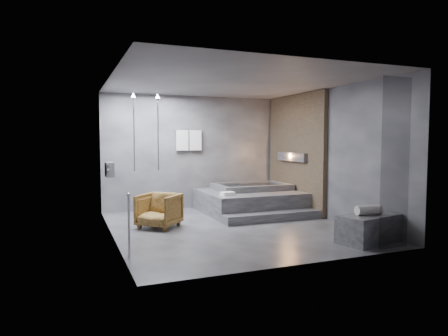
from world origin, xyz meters
name	(u,v)px	position (x,y,z in m)	size (l,w,h in m)	color
room	(246,139)	(0.40, 0.24, 1.73)	(5.00, 5.04, 2.82)	#2E2E31
tub_deck	(249,201)	(1.05, 1.45, 0.25)	(2.20, 2.00, 0.50)	#333336
tub_step	(273,217)	(1.05, 0.27, 0.09)	(2.20, 0.36, 0.18)	#333336
concrete_bench	(368,228)	(1.67, -1.89, 0.23)	(1.04, 0.57, 0.47)	#333336
driftwood_chair	(159,210)	(-1.33, 0.53, 0.33)	(0.71, 0.73, 0.67)	#493012
rolled_towel	(369,210)	(1.65, -1.91, 0.55)	(0.16, 0.16, 0.44)	silver
deck_towel	(228,194)	(0.27, 0.91, 0.54)	(0.28, 0.21, 0.08)	white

